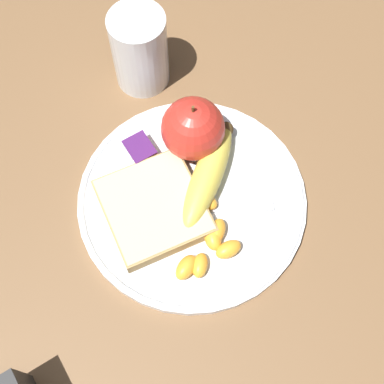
{
  "coord_description": "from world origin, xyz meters",
  "views": [
    {
      "loc": [
        0.22,
        -0.14,
        0.62
      ],
      "look_at": [
        0.0,
        0.0,
        0.03
      ],
      "focal_mm": 50.0,
      "sensor_mm": 36.0,
      "label": 1
    }
  ],
  "objects_px": {
    "banana": "(208,174)",
    "fork": "(189,208)",
    "juice_glass": "(140,52)",
    "apple": "(193,129)",
    "plate": "(192,200)",
    "jam_packet": "(140,151)",
    "bread_slice": "(154,208)"
  },
  "relations": [
    {
      "from": "bread_slice",
      "to": "banana",
      "type": "bearing_deg",
      "value": 90.66
    },
    {
      "from": "juice_glass",
      "to": "apple",
      "type": "xyz_separation_m",
      "value": [
        0.14,
        -0.0,
        -0.0
      ]
    },
    {
      "from": "plate",
      "to": "fork",
      "type": "height_order",
      "value": "fork"
    },
    {
      "from": "fork",
      "to": "jam_packet",
      "type": "relative_size",
      "value": 4.24
    },
    {
      "from": "bread_slice",
      "to": "apple",
      "type": "bearing_deg",
      "value": 121.16
    },
    {
      "from": "plate",
      "to": "jam_packet",
      "type": "distance_m",
      "value": 0.09
    },
    {
      "from": "juice_glass",
      "to": "jam_packet",
      "type": "relative_size",
      "value": 3.0
    },
    {
      "from": "fork",
      "to": "bread_slice",
      "type": "bearing_deg",
      "value": 1.88
    },
    {
      "from": "juice_glass",
      "to": "apple",
      "type": "relative_size",
      "value": 1.28
    },
    {
      "from": "plate",
      "to": "juice_glass",
      "type": "relative_size",
      "value": 2.5
    },
    {
      "from": "plate",
      "to": "fork",
      "type": "relative_size",
      "value": 1.77
    },
    {
      "from": "apple",
      "to": "jam_packet",
      "type": "bearing_deg",
      "value": -109.48
    },
    {
      "from": "apple",
      "to": "banana",
      "type": "relative_size",
      "value": 0.63
    },
    {
      "from": "juice_glass",
      "to": "bread_slice",
      "type": "relative_size",
      "value": 0.84
    },
    {
      "from": "plate",
      "to": "fork",
      "type": "xyz_separation_m",
      "value": [
        0.01,
        -0.01,
        0.01
      ]
    },
    {
      "from": "juice_glass",
      "to": "jam_packet",
      "type": "xyz_separation_m",
      "value": [
        0.11,
        -0.07,
        -0.03
      ]
    },
    {
      "from": "jam_packet",
      "to": "plate",
      "type": "bearing_deg",
      "value": 15.1
    },
    {
      "from": "apple",
      "to": "bread_slice",
      "type": "xyz_separation_m",
      "value": [
        0.05,
        -0.09,
        -0.03
      ]
    },
    {
      "from": "apple",
      "to": "juice_glass",
      "type": "bearing_deg",
      "value": 179.09
    },
    {
      "from": "juice_glass",
      "to": "jam_packet",
      "type": "distance_m",
      "value": 0.14
    },
    {
      "from": "plate",
      "to": "jam_packet",
      "type": "bearing_deg",
      "value": -164.9
    },
    {
      "from": "bread_slice",
      "to": "jam_packet",
      "type": "xyz_separation_m",
      "value": [
        -0.08,
        0.02,
        -0.0
      ]
    },
    {
      "from": "banana",
      "to": "jam_packet",
      "type": "xyz_separation_m",
      "value": [
        -0.08,
        -0.05,
        -0.01
      ]
    },
    {
      "from": "plate",
      "to": "apple",
      "type": "height_order",
      "value": "apple"
    },
    {
      "from": "apple",
      "to": "fork",
      "type": "xyz_separation_m",
      "value": [
        0.07,
        -0.05,
        -0.04
      ]
    },
    {
      "from": "banana",
      "to": "fork",
      "type": "relative_size",
      "value": 0.88
    },
    {
      "from": "juice_glass",
      "to": "fork",
      "type": "xyz_separation_m",
      "value": [
        0.21,
        -0.05,
        -0.04
      ]
    },
    {
      "from": "apple",
      "to": "banana",
      "type": "distance_m",
      "value": 0.06
    },
    {
      "from": "plate",
      "to": "fork",
      "type": "bearing_deg",
      "value": -44.57
    },
    {
      "from": "juice_glass",
      "to": "bread_slice",
      "type": "height_order",
      "value": "juice_glass"
    },
    {
      "from": "apple",
      "to": "bread_slice",
      "type": "distance_m",
      "value": 0.11
    },
    {
      "from": "juice_glass",
      "to": "banana",
      "type": "distance_m",
      "value": 0.19
    }
  ]
}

